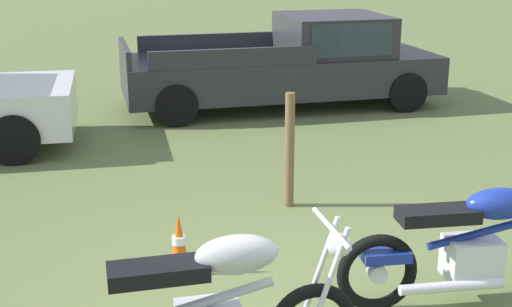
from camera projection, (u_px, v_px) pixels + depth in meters
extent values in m
cylinder|color=silver|center=(319.00, 271.00, 4.56)|extent=(0.28, 0.09, 0.75)
cylinder|color=silver|center=(328.00, 284.00, 4.39)|extent=(0.28, 0.09, 0.75)
cylinder|color=#B7BABF|center=(213.00, 300.00, 4.33)|extent=(0.77, 0.21, 0.22)
ellipsoid|color=#B7BABF|center=(237.00, 254.00, 4.28)|extent=(0.56, 0.36, 0.24)
cube|color=black|center=(158.00, 272.00, 4.18)|extent=(0.64, 0.35, 0.10)
cylinder|color=silver|center=(331.00, 228.00, 4.38)|extent=(0.16, 0.63, 0.03)
sphere|color=silver|center=(339.00, 245.00, 4.43)|extent=(0.19, 0.19, 0.16)
torus|color=black|center=(377.00, 273.00, 5.26)|extent=(0.62, 0.27, 0.62)
cylinder|color=silver|center=(377.00, 273.00, 5.26)|extent=(0.16, 0.14, 0.14)
cube|color=silver|center=(472.00, 258.00, 5.34)|extent=(0.47, 0.40, 0.32)
cylinder|color=navy|center=(478.00, 233.00, 5.29)|extent=(0.77, 0.28, 0.22)
ellipsoid|color=navy|center=(500.00, 204.00, 5.24)|extent=(0.57, 0.40, 0.24)
cube|color=black|center=(438.00, 215.00, 5.19)|extent=(0.64, 0.40, 0.10)
cube|color=navy|center=(386.00, 255.00, 5.22)|extent=(0.40, 0.28, 0.08)
cylinder|color=silver|center=(451.00, 286.00, 5.20)|extent=(0.79, 0.31, 0.08)
cylinder|color=black|center=(28.00, 108.00, 10.27)|extent=(0.67, 0.37, 0.64)
cylinder|color=black|center=(15.00, 139.00, 8.71)|extent=(0.67, 0.37, 0.64)
cube|color=#2D2D33|center=(281.00, 74.00, 11.62)|extent=(5.39, 2.80, 0.60)
cube|color=#2D2D33|center=(333.00, 34.00, 11.64)|extent=(1.94, 1.97, 0.64)
cube|color=#2D3842|center=(333.00, 33.00, 11.64)|extent=(1.64, 1.95, 0.52)
cube|color=#2D2D33|center=(212.00, 42.00, 12.06)|extent=(2.53, 0.58, 0.28)
cube|color=#2D2D33|center=(234.00, 58.00, 10.46)|extent=(2.53, 0.58, 0.28)
cube|color=#2D2D33|center=(125.00, 53.00, 10.89)|extent=(0.42, 1.71, 0.28)
cylinder|color=black|center=(365.00, 73.00, 12.91)|extent=(0.67, 0.34, 0.64)
cylinder|color=black|center=(406.00, 92.00, 11.33)|extent=(0.67, 0.34, 0.64)
cylinder|color=black|center=(162.00, 83.00, 12.04)|extent=(0.67, 0.34, 0.64)
cylinder|color=black|center=(176.00, 105.00, 10.45)|extent=(0.67, 0.34, 0.64)
cone|color=#EA590F|center=(179.00, 243.00, 5.87)|extent=(0.18, 0.18, 0.54)
cube|color=black|center=(180.00, 271.00, 5.95)|extent=(0.25, 0.25, 0.03)
cylinder|color=white|center=(179.00, 240.00, 5.86)|extent=(0.12, 0.12, 0.07)
cylinder|color=brown|center=(290.00, 151.00, 7.25)|extent=(0.10, 0.10, 1.22)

